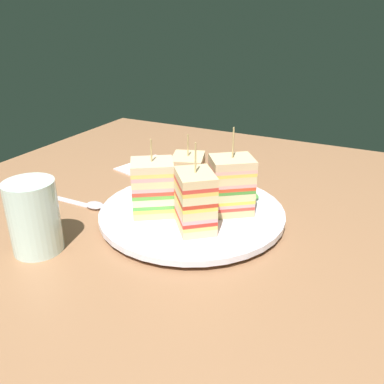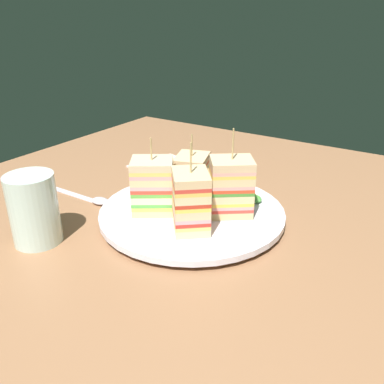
# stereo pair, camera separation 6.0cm
# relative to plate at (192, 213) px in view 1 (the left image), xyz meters

# --- Properties ---
(ground_plane) EXTENTS (0.99, 1.00, 0.02)m
(ground_plane) POSITION_rel_plate_xyz_m (0.00, 0.00, -0.02)
(ground_plane) COLOR #946645
(plate) EXTENTS (0.29, 0.29, 0.02)m
(plate) POSITION_rel_plate_xyz_m (0.00, 0.00, 0.00)
(plate) COLOR white
(plate) RESTS_ON ground_plane
(sandwich_wedge_0) EXTENTS (0.08, 0.08, 0.13)m
(sandwich_wedge_0) POSITION_rel_plate_xyz_m (-0.06, -0.02, 0.05)
(sandwich_wedge_0) COLOR #D8BA7C
(sandwich_wedge_0) RESTS_ON plate
(sandwich_wedge_1) EXTENTS (0.07, 0.08, 0.11)m
(sandwich_wedge_1) POSITION_rel_plate_xyz_m (0.03, -0.05, 0.04)
(sandwich_wedge_1) COLOR beige
(sandwich_wedge_1) RESTS_ON plate
(sandwich_wedge_2) EXTENTS (0.08, 0.08, 0.12)m
(sandwich_wedge_2) POSITION_rel_plate_xyz_m (0.05, 0.04, 0.05)
(sandwich_wedge_2) COLOR #D4BF7C
(sandwich_wedge_2) RESTS_ON plate
(sandwich_wedge_3) EXTENTS (0.08, 0.08, 0.13)m
(sandwich_wedge_3) POSITION_rel_plate_xyz_m (-0.03, 0.05, 0.05)
(sandwich_wedge_3) COLOR beige
(sandwich_wedge_3) RESTS_ON plate
(chip_pile) EXTENTS (0.07, 0.07, 0.03)m
(chip_pile) POSITION_rel_plate_xyz_m (-0.02, 0.02, 0.02)
(chip_pile) COLOR #E0AD5F
(chip_pile) RESTS_ON plate
(salad_garnish) EXTENTS (0.06, 0.06, 0.01)m
(salad_garnish) POSITION_rel_plate_xyz_m (-0.06, -0.07, 0.01)
(salad_garnish) COLOR #3E7D39
(salad_garnish) RESTS_ON plate
(spoon) EXTENTS (0.14, 0.02, 0.01)m
(spoon) POSITION_rel_plate_xyz_m (0.18, 0.04, -0.01)
(spoon) COLOR silver
(spoon) RESTS_ON ground_plane
(napkin) EXTENTS (0.17, 0.15, 0.01)m
(napkin) POSITION_rel_plate_xyz_m (0.16, -0.16, -0.01)
(napkin) COLOR silver
(napkin) RESTS_ON ground_plane
(drinking_glass) EXTENTS (0.07, 0.07, 0.10)m
(drinking_glass) POSITION_rel_plate_xyz_m (0.15, 0.18, 0.03)
(drinking_glass) COLOR silver
(drinking_glass) RESTS_ON ground_plane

